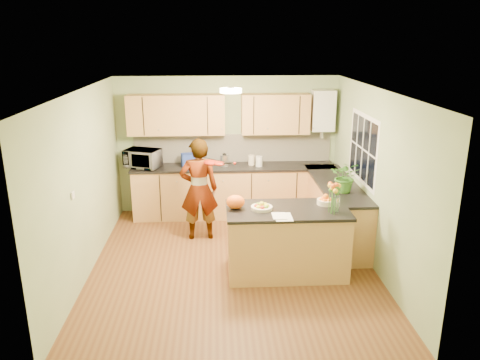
{
  "coord_description": "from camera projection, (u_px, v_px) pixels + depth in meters",
  "views": [
    {
      "loc": [
        -0.22,
        -6.14,
        3.18
      ],
      "look_at": [
        0.14,
        0.5,
        1.12
      ],
      "focal_mm": 35.0,
      "sensor_mm": 36.0,
      "label": 1
    }
  ],
  "objects": [
    {
      "name": "microwave",
      "position": [
        143.0,
        158.0,
        8.24
      ],
      "size": [
        0.69,
        0.58,
        0.33
      ],
      "primitive_type": "imported",
      "rotation": [
        0.0,
        0.0,
        -0.35
      ],
      "color": "white",
      "rests_on": "back_counter"
    },
    {
      "name": "blue_box",
      "position": [
        190.0,
        160.0,
        8.34
      ],
      "size": [
        0.32,
        0.26,
        0.23
      ],
      "primitive_type": "cube",
      "rotation": [
        0.0,
        0.0,
        0.21
      ],
      "color": "#203796",
      "rests_on": "back_counter"
    },
    {
      "name": "violin",
      "position": [
        211.0,
        163.0,
        7.1
      ],
      "size": [
        0.62,
        0.54,
        0.16
      ],
      "primitive_type": null,
      "rotation": [
        0.17,
        0.0,
        -0.61
      ],
      "color": "#520B05",
      "rests_on": "violinist"
    },
    {
      "name": "wall_front",
      "position": [
        241.0,
        255.0,
        4.29
      ],
      "size": [
        4.0,
        0.02,
        2.5
      ],
      "primitive_type": "cube",
      "color": "gray",
      "rests_on": "floor"
    },
    {
      "name": "violinist",
      "position": [
        199.0,
        189.0,
        7.45
      ],
      "size": [
        0.63,
        0.44,
        1.66
      ],
      "primitive_type": "imported",
      "rotation": [
        0.0,
        0.0,
        3.21
      ],
      "color": "tan",
      "rests_on": "floor"
    },
    {
      "name": "potted_plant",
      "position": [
        346.0,
        177.0,
        6.92
      ],
      "size": [
        0.54,
        0.5,
        0.48
      ],
      "primitive_type": "imported",
      "rotation": [
        0.0,
        0.0,
        -0.36
      ],
      "color": "#3B7627",
      "rests_on": "right_counter"
    },
    {
      "name": "ceiling_lamp",
      "position": [
        231.0,
        90.0,
        6.36
      ],
      "size": [
        0.3,
        0.3,
        0.07
      ],
      "color": "#FFEABF",
      "rests_on": "ceiling"
    },
    {
      "name": "fruit_dish",
      "position": [
        262.0,
        206.0,
        6.26
      ],
      "size": [
        0.29,
        0.29,
        0.1
      ],
      "color": "beige",
      "rests_on": "peninsula_island"
    },
    {
      "name": "ceiling",
      "position": [
        232.0,
        90.0,
        6.07
      ],
      "size": [
        4.0,
        4.5,
        0.02
      ],
      "primitive_type": "cube",
      "color": "white",
      "rests_on": "wall_back"
    },
    {
      "name": "floor",
      "position": [
        232.0,
        264.0,
        6.81
      ],
      "size": [
        4.5,
        4.5,
        0.0
      ],
      "primitive_type": "plane",
      "color": "brown",
      "rests_on": "ground"
    },
    {
      "name": "papers",
      "position": [
        283.0,
        217.0,
        6.0
      ],
      "size": [
        0.22,
        0.3,
        0.01
      ],
      "primitive_type": "cube",
      "color": "white",
      "rests_on": "peninsula_island"
    },
    {
      "name": "light_switch",
      "position": [
        73.0,
        195.0,
        5.75
      ],
      "size": [
        0.02,
        0.09,
        0.09
      ],
      "primitive_type": "cube",
      "color": "white",
      "rests_on": "wall_left"
    },
    {
      "name": "kettle",
      "position": [
        224.0,
        160.0,
        8.35
      ],
      "size": [
        0.15,
        0.15,
        0.27
      ],
      "rotation": [
        0.0,
        0.0,
        0.07
      ],
      "color": "silver",
      "rests_on": "back_counter"
    },
    {
      "name": "splashback",
      "position": [
        233.0,
        148.0,
        8.59
      ],
      "size": [
        3.6,
        0.02,
        0.52
      ],
      "primitive_type": "cube",
      "color": "silver",
      "rests_on": "back_counter"
    },
    {
      "name": "orange_bowl",
      "position": [
        326.0,
        200.0,
        6.44
      ],
      "size": [
        0.24,
        0.24,
        0.14
      ],
      "color": "beige",
      "rests_on": "peninsula_island"
    },
    {
      "name": "orange_bag",
      "position": [
        235.0,
        202.0,
        6.27
      ],
      "size": [
        0.28,
        0.25,
        0.19
      ],
      "primitive_type": "ellipsoid",
      "rotation": [
        0.0,
        0.0,
        0.18
      ],
      "color": "#FF6215",
      "rests_on": "peninsula_island"
    },
    {
      "name": "upper_cabinets",
      "position": [
        218.0,
        114.0,
        8.23
      ],
      "size": [
        3.2,
        0.34,
        0.7
      ],
      "color": "#AF7046",
      "rests_on": "wall_back"
    },
    {
      "name": "boiler",
      "position": [
        323.0,
        111.0,
        8.33
      ],
      "size": [
        0.4,
        0.3,
        0.86
      ],
      "color": "white",
      "rests_on": "wall_back"
    },
    {
      "name": "jar_white",
      "position": [
        259.0,
        161.0,
        8.33
      ],
      "size": [
        0.12,
        0.12,
        0.18
      ],
      "primitive_type": "cylinder",
      "rotation": [
        0.0,
        0.0,
        0.03
      ],
      "color": "white",
      "rests_on": "back_counter"
    },
    {
      "name": "peninsula_island",
      "position": [
        286.0,
        241.0,
        6.43
      ],
      "size": [
        1.65,
        0.84,
        0.95
      ],
      "color": "#AF7046",
      "rests_on": "floor"
    },
    {
      "name": "window_right",
      "position": [
        363.0,
        149.0,
        7.02
      ],
      "size": [
        0.01,
        1.3,
        1.05
      ],
      "color": "white",
      "rests_on": "wall_right"
    },
    {
      "name": "jar_cream",
      "position": [
        252.0,
        160.0,
        8.43
      ],
      "size": [
        0.15,
        0.15,
        0.18
      ],
      "primitive_type": "cylinder",
      "rotation": [
        0.0,
        0.0,
        0.39
      ],
      "color": "beige",
      "rests_on": "back_counter"
    },
    {
      "name": "wall_back",
      "position": [
        228.0,
        145.0,
        8.58
      ],
      "size": [
        4.0,
        0.02,
        2.5
      ],
      "primitive_type": "cube",
      "color": "gray",
      "rests_on": "floor"
    },
    {
      "name": "wall_right",
      "position": [
        375.0,
        179.0,
        6.54
      ],
      "size": [
        0.02,
        4.5,
        2.5
      ],
      "primitive_type": "cube",
      "color": "gray",
      "rests_on": "floor"
    },
    {
      "name": "right_counter",
      "position": [
        335.0,
        210.0,
        7.56
      ],
      "size": [
        0.62,
        2.24,
        0.94
      ],
      "color": "#AF7046",
      "rests_on": "floor"
    },
    {
      "name": "wall_left",
      "position": [
        85.0,
        184.0,
        6.33
      ],
      "size": [
        0.02,
        4.5,
        2.5
      ],
      "primitive_type": "cube",
      "color": "gray",
      "rests_on": "floor"
    },
    {
      "name": "back_counter",
      "position": [
        234.0,
        190.0,
        8.53
      ],
      "size": [
        3.64,
        0.62,
        0.94
      ],
      "color": "#AF7046",
      "rests_on": "floor"
    },
    {
      "name": "flower_vase",
      "position": [
        336.0,
        189.0,
        6.05
      ],
      "size": [
        0.27,
        0.27,
        0.49
      ],
      "rotation": [
        0.0,
        0.0,
        -0.3
      ],
      "color": "silver",
      "rests_on": "peninsula_island"
    }
  ]
}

